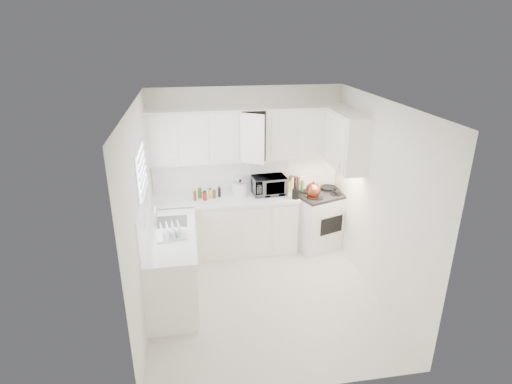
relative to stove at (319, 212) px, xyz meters
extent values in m
plane|color=silver|center=(-1.14, -1.27, -0.60)|extent=(3.20, 3.20, 0.00)
plane|color=white|center=(-1.14, -1.27, 2.00)|extent=(3.20, 3.20, 0.00)
plane|color=white|center=(-1.14, 0.33, 0.70)|extent=(3.00, 0.00, 3.00)
plane|color=white|center=(-1.14, -2.87, 0.70)|extent=(3.00, 0.00, 3.00)
plane|color=white|center=(-2.64, -1.27, 0.70)|extent=(0.00, 3.20, 3.20)
plane|color=white|center=(0.36, -1.27, 0.70)|extent=(0.00, 3.20, 3.20)
cube|color=white|center=(-1.53, 0.02, 0.33)|extent=(2.24, 0.64, 0.05)
cube|color=white|center=(-2.33, -1.07, 0.33)|extent=(0.64, 1.62, 0.05)
cube|color=white|center=(-1.14, 0.32, 0.63)|extent=(2.98, 0.02, 0.55)
cube|color=white|center=(-2.63, -1.07, 0.63)|extent=(0.02, 1.60, 0.55)
imported|color=gray|center=(-0.83, 0.07, 0.53)|extent=(0.54, 0.34, 0.35)
cylinder|color=white|center=(-1.31, 0.18, 0.49)|extent=(0.12, 0.12, 0.27)
cylinder|color=brown|center=(-1.99, 0.15, 0.42)|extent=(0.06, 0.06, 0.13)
cylinder|color=#3A7D29|center=(-1.92, 0.06, 0.42)|extent=(0.06, 0.06, 0.13)
cylinder|color=#AB2016|center=(-1.84, 0.15, 0.42)|extent=(0.06, 0.06, 0.13)
cylinder|color=yellow|center=(-1.77, 0.06, 0.42)|extent=(0.06, 0.06, 0.13)
cylinder|color=brown|center=(-1.69, 0.15, 0.42)|extent=(0.06, 0.06, 0.13)
cylinder|color=black|center=(-1.62, 0.06, 0.42)|extent=(0.06, 0.06, 0.13)
cylinder|color=#AB2016|center=(-0.56, 0.19, 0.45)|extent=(0.06, 0.06, 0.19)
cylinder|color=yellow|center=(-0.51, 0.13, 0.45)|extent=(0.06, 0.06, 0.19)
cylinder|color=brown|center=(-0.45, 0.19, 0.45)|extent=(0.06, 0.06, 0.19)
cylinder|color=black|center=(-0.40, 0.13, 0.45)|extent=(0.06, 0.06, 0.19)
cylinder|color=brown|center=(-0.34, 0.19, 0.45)|extent=(0.06, 0.06, 0.19)
cylinder|color=#3A7D29|center=(-0.29, 0.13, 0.45)|extent=(0.06, 0.06, 0.19)
camera|label=1|loc=(-2.02, -5.90, 2.79)|focal=28.97mm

